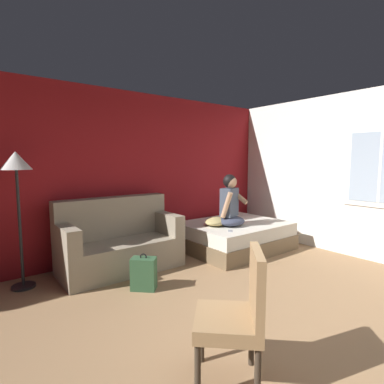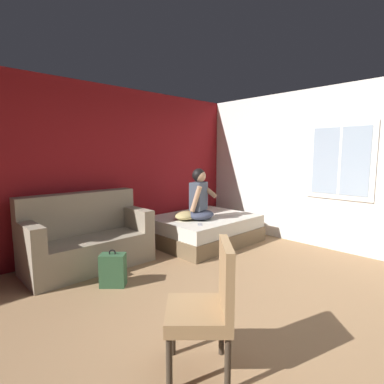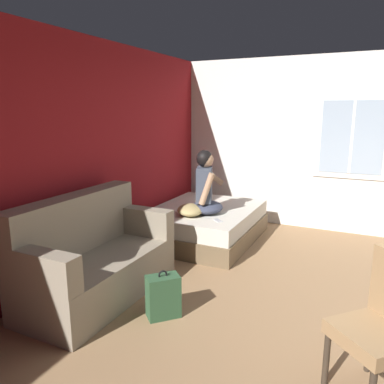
% 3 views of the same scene
% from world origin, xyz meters
% --- Properties ---
extents(ground_plane, '(40.00, 40.00, 0.00)m').
position_xyz_m(ground_plane, '(0.00, 0.00, 0.00)').
color(ground_plane, '#93704C').
extents(wall_back_accent, '(10.66, 0.16, 2.70)m').
position_xyz_m(wall_back_accent, '(0.00, 3.15, 1.35)').
color(wall_back_accent, maroon).
rests_on(wall_back_accent, ground).
extents(wall_side_with_window, '(0.19, 7.54, 2.70)m').
position_xyz_m(wall_side_with_window, '(2.91, 0.00, 1.35)').
color(wall_side_with_window, silver).
rests_on(wall_side_with_window, ground).
extents(bed, '(1.80, 1.44, 0.48)m').
position_xyz_m(bed, '(1.60, 2.25, 0.24)').
color(bed, brown).
rests_on(bed, ground).
extents(couch, '(1.70, 0.83, 1.04)m').
position_xyz_m(couch, '(-0.46, 2.59, 0.39)').
color(couch, gray).
rests_on(couch, ground).
extents(side_chair, '(0.65, 0.65, 0.98)m').
position_xyz_m(side_chair, '(-0.75, -0.06, 0.53)').
color(side_chair, '#382D23').
rests_on(side_chair, ground).
extents(person_seated, '(0.64, 0.59, 0.88)m').
position_xyz_m(person_seated, '(1.36, 2.13, 0.84)').
color(person_seated, '#383D51').
rests_on(person_seated, bed).
extents(backpack, '(0.35, 0.35, 0.46)m').
position_xyz_m(backpack, '(-0.52, 1.74, 0.19)').
color(backpack, '#2D5133').
rests_on(backpack, ground).
extents(throw_pillow, '(0.58, 0.52, 0.14)m').
position_xyz_m(throw_pillow, '(1.17, 2.28, 0.55)').
color(throw_pillow, tan).
rests_on(throw_pillow, bed).
extents(cell_phone, '(0.15, 0.15, 0.01)m').
position_xyz_m(cell_phone, '(1.06, 1.83, 0.48)').
color(cell_phone, '#B7B7BC').
rests_on(cell_phone, bed).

